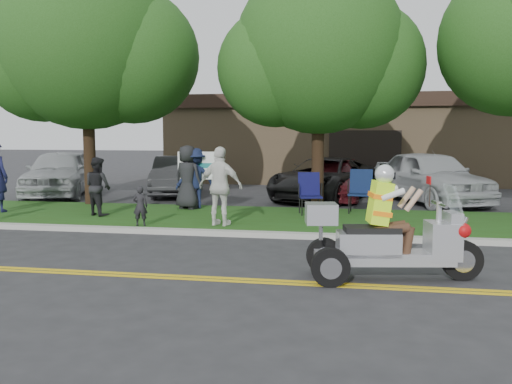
% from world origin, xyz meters
% --- Properties ---
extents(ground, '(120.00, 120.00, 0.00)m').
position_xyz_m(ground, '(0.00, 0.00, 0.00)').
color(ground, '#28282B').
rests_on(ground, ground).
extents(centerline_near, '(60.00, 0.10, 0.01)m').
position_xyz_m(centerline_near, '(0.00, -0.58, 0.01)').
color(centerline_near, gold).
rests_on(centerline_near, ground).
extents(centerline_far, '(60.00, 0.10, 0.01)m').
position_xyz_m(centerline_far, '(0.00, -0.42, 0.01)').
color(centerline_far, gold).
rests_on(centerline_far, ground).
extents(curb, '(60.00, 0.25, 0.12)m').
position_xyz_m(curb, '(0.00, 3.05, 0.06)').
color(curb, '#A8A89E').
rests_on(curb, ground).
extents(grass_verge, '(60.00, 4.00, 0.10)m').
position_xyz_m(grass_verge, '(0.00, 5.20, 0.06)').
color(grass_verge, '#244512').
rests_on(grass_verge, ground).
extents(commercial_building, '(18.00, 8.20, 4.00)m').
position_xyz_m(commercial_building, '(2.00, 18.98, 2.01)').
color(commercial_building, '#9E7F5B').
rests_on(commercial_building, ground).
extents(tree_left, '(6.62, 5.40, 7.78)m').
position_xyz_m(tree_left, '(-6.44, 7.03, 4.85)').
color(tree_left, '#332114').
rests_on(tree_left, ground).
extents(tree_mid, '(5.88, 4.80, 7.05)m').
position_xyz_m(tree_mid, '(0.55, 7.23, 4.43)').
color(tree_mid, '#332114').
rests_on(tree_mid, ground).
extents(business_sign, '(1.25, 0.06, 1.75)m').
position_xyz_m(business_sign, '(-2.90, 6.60, 1.26)').
color(business_sign, silver).
rests_on(business_sign, ground).
extents(trike_scooter, '(2.76, 1.08, 1.81)m').
position_xyz_m(trike_scooter, '(2.02, -0.07, 0.63)').
color(trike_scooter, black).
rests_on(trike_scooter, ground).
extents(lawn_chair_a, '(0.71, 0.73, 1.12)m').
position_xyz_m(lawn_chair_a, '(0.36, 6.03, 0.73)').
color(lawn_chair_a, black).
rests_on(lawn_chair_a, grass_verge).
extents(lawn_chair_b, '(0.68, 0.70, 1.18)m').
position_xyz_m(lawn_chair_b, '(1.73, 6.57, 0.77)').
color(lawn_chair_b, black).
rests_on(lawn_chair_b, grass_verge).
extents(spectator_adult_mid, '(0.94, 0.87, 1.55)m').
position_xyz_m(spectator_adult_mid, '(-5.15, 4.78, 0.88)').
color(spectator_adult_mid, black).
rests_on(spectator_adult_mid, grass_verge).
extents(spectator_adult_right, '(1.16, 0.66, 1.87)m').
position_xyz_m(spectator_adult_right, '(-1.56, 3.78, 1.04)').
color(spectator_adult_right, silver).
rests_on(spectator_adult_right, grass_verge).
extents(spectator_chair_a, '(1.29, 1.04, 1.75)m').
position_xyz_m(spectator_chair_a, '(-2.99, 6.55, 0.98)').
color(spectator_chair_a, '#161F3E').
rests_on(spectator_chair_a, grass_verge).
extents(spectator_chair_b, '(1.05, 0.87, 1.84)m').
position_xyz_m(spectator_chair_b, '(-3.18, 6.39, 1.02)').
color(spectator_chair_b, black).
rests_on(spectator_chair_b, grass_verge).
extents(child_left, '(0.38, 0.29, 0.95)m').
position_xyz_m(child_left, '(-3.41, 3.40, 0.58)').
color(child_left, black).
rests_on(child_left, grass_verge).
extents(parked_car_far_left, '(3.43, 5.36, 1.70)m').
position_xyz_m(parked_car_far_left, '(-9.00, 9.54, 0.85)').
color(parked_car_far_left, '#A2A5A9').
rests_on(parked_car_far_left, ground).
extents(parked_car_left, '(2.48, 4.58, 1.43)m').
position_xyz_m(parked_car_left, '(-4.91, 10.50, 0.72)').
color(parked_car_left, '#2B2B2D').
rests_on(parked_car_left, ground).
extents(parked_car_mid, '(4.05, 5.70, 1.44)m').
position_xyz_m(parked_car_mid, '(0.56, 10.14, 0.72)').
color(parked_car_mid, black).
rests_on(parked_car_mid, ground).
extents(parked_car_right, '(1.90, 4.59, 1.33)m').
position_xyz_m(parked_car_right, '(0.80, 10.46, 0.66)').
color(parked_car_right, '#4D1217').
rests_on(parked_car_right, ground).
extents(parked_car_far_right, '(3.93, 5.48, 1.73)m').
position_xyz_m(parked_car_far_right, '(4.00, 9.81, 0.87)').
color(parked_car_far_right, '#AFB2B6').
rests_on(parked_car_far_right, ground).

